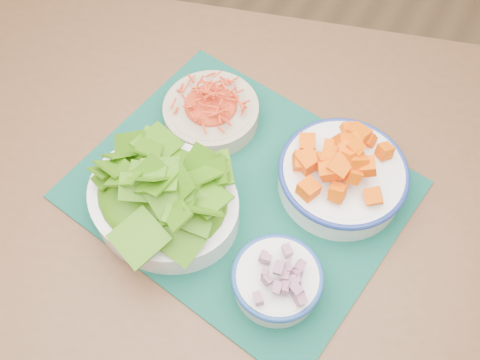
% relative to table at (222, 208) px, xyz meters
% --- Properties ---
extents(table, '(1.52, 1.23, 0.75)m').
position_rel_table_xyz_m(table, '(0.00, 0.00, 0.00)').
color(table, brown).
rests_on(table, ground).
extents(placemat, '(0.58, 0.50, 0.00)m').
position_rel_table_xyz_m(placemat, '(0.04, 0.01, 0.09)').
color(placemat, '#07342A').
rests_on(placemat, table).
extents(carrot_bowl, '(0.23, 0.23, 0.07)m').
position_rel_table_xyz_m(carrot_bowl, '(-0.08, 0.11, 0.12)').
color(carrot_bowl, '#BCA98B').
rests_on(carrot_bowl, placemat).
extents(squash_bowl, '(0.26, 0.26, 0.11)m').
position_rel_table_xyz_m(squash_bowl, '(0.18, 0.10, 0.14)').
color(squash_bowl, white).
rests_on(squash_bowl, placemat).
extents(lettuce_bowl, '(0.26, 0.22, 0.12)m').
position_rel_table_xyz_m(lettuce_bowl, '(-0.05, -0.09, 0.15)').
color(lettuce_bowl, white).
rests_on(lettuce_bowl, placemat).
extents(onion_bowl, '(0.17, 0.17, 0.07)m').
position_rel_table_xyz_m(onion_bowl, '(0.17, -0.12, 0.13)').
color(onion_bowl, white).
rests_on(onion_bowl, placemat).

